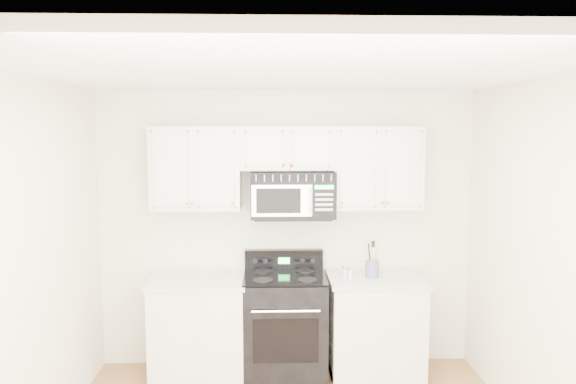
{
  "coord_description": "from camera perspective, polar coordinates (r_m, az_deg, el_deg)",
  "views": [
    {
      "loc": [
        -0.16,
        -3.48,
        2.27
      ],
      "look_at": [
        0.0,
        1.3,
        1.71
      ],
      "focal_mm": 35.0,
      "sensor_mm": 36.0,
      "label": 1
    }
  ],
  "objects": [
    {
      "name": "room",
      "position": [
        3.62,
        0.69,
        -8.85
      ],
      "size": [
        3.51,
        3.51,
        2.61
      ],
      "color": "olive",
      "rests_on": "ground"
    },
    {
      "name": "utensil_crock",
      "position": [
        5.14,
        8.54,
        -7.67
      ],
      "size": [
        0.12,
        0.12,
        0.33
      ],
      "color": "slate",
      "rests_on": "base_cabinet_right"
    },
    {
      "name": "upper_cabinets",
      "position": [
        5.08,
        -0.11,
        2.89
      ],
      "size": [
        2.44,
        0.37,
        0.75
      ],
      "color": "beige",
      "rests_on": "ground"
    },
    {
      "name": "range",
      "position": [
        5.24,
        -0.34,
        -13.26
      ],
      "size": [
        0.74,
        0.67,
        1.11
      ],
      "color": "black",
      "rests_on": "ground"
    },
    {
      "name": "base_cabinet_right",
      "position": [
        5.34,
        8.81,
        -13.6
      ],
      "size": [
        0.86,
        0.65,
        0.92
      ],
      "color": "beige",
      "rests_on": "ground"
    },
    {
      "name": "base_cabinet_left",
      "position": [
        5.29,
        -9.0,
        -13.79
      ],
      "size": [
        0.86,
        0.65,
        0.92
      ],
      "color": "beige",
      "rests_on": "ground"
    },
    {
      "name": "shaker_pepper",
      "position": [
        5.06,
        6.33,
        -8.2
      ],
      "size": [
        0.05,
        0.05,
        0.11
      ],
      "color": "silver",
      "rests_on": "base_cabinet_right"
    },
    {
      "name": "microwave",
      "position": [
        5.08,
        0.49,
        -0.22
      ],
      "size": [
        0.76,
        0.43,
        0.42
      ],
      "color": "black",
      "rests_on": "ground"
    },
    {
      "name": "shaker_salt",
      "position": [
        5.07,
        5.81,
        -8.11
      ],
      "size": [
        0.05,
        0.05,
        0.11
      ],
      "color": "silver",
      "rests_on": "base_cabinet_right"
    }
  ]
}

